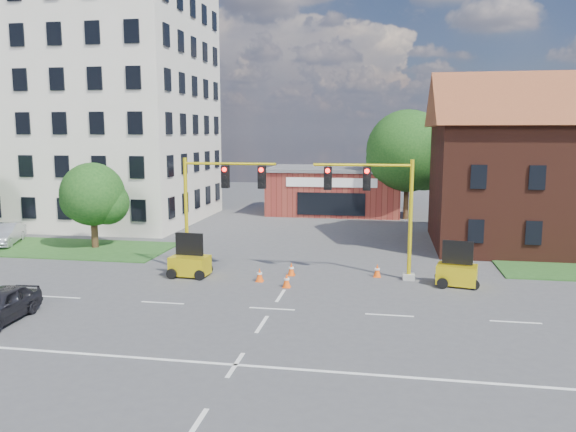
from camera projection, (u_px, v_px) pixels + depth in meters
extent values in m
plane|color=#464649|center=(272.00, 309.00, 24.23)|extent=(120.00, 120.00, 0.00)
cube|color=#204A1B|center=(8.00, 246.00, 37.38)|extent=(22.00, 6.00, 0.08)
cube|color=beige|center=(93.00, 103.00, 47.59)|extent=(18.00, 15.00, 20.00)
cube|color=maroon|center=(335.00, 191.00, 53.16)|extent=(12.00, 8.00, 4.00)
cube|color=#5B5B5D|center=(335.00, 169.00, 52.84)|extent=(12.40, 8.40, 0.30)
cube|color=white|center=(331.00, 183.00, 49.04)|extent=(8.00, 0.10, 0.80)
cube|color=black|center=(331.00, 204.00, 49.32)|extent=(6.00, 0.10, 2.00)
cylinder|color=#3B2515|center=(406.00, 195.00, 49.11)|extent=(0.44, 0.44, 4.22)
sphere|color=#143E13|center=(408.00, 151.00, 48.55)|extent=(7.12, 7.12, 7.12)
sphere|color=#143E13|center=(424.00, 162.00, 48.74)|extent=(4.99, 4.99, 4.99)
cylinder|color=#3B2515|center=(94.00, 229.00, 36.66)|extent=(0.44, 0.44, 2.54)
sphere|color=#143E13|center=(93.00, 194.00, 36.32)|extent=(4.10, 4.10, 4.10)
sphere|color=#143E13|center=(107.00, 203.00, 36.55)|extent=(2.87, 2.87, 2.87)
cube|color=gray|center=(188.00, 267.00, 31.08)|extent=(0.60, 0.60, 0.30)
cylinder|color=yellow|center=(186.00, 215.00, 30.64)|extent=(0.20, 0.20, 6.20)
cylinder|color=yellow|center=(230.00, 164.00, 29.80)|extent=(5.00, 0.14, 0.14)
cube|color=black|center=(225.00, 177.00, 29.95)|extent=(0.40, 0.32, 1.20)
cube|color=black|center=(262.00, 177.00, 29.61)|extent=(0.40, 0.32, 1.20)
sphere|color=#FF0C07|center=(224.00, 169.00, 29.71)|extent=(0.24, 0.24, 0.24)
cube|color=gray|center=(409.00, 277.00, 29.03)|extent=(0.60, 0.60, 0.30)
cylinder|color=yellow|center=(410.00, 220.00, 28.60)|extent=(0.20, 0.20, 6.20)
cylinder|color=yellow|center=(362.00, 165.00, 28.61)|extent=(5.00, 0.14, 0.14)
cube|color=black|center=(367.00, 179.00, 28.67)|extent=(0.40, 0.32, 1.20)
cube|color=black|center=(328.00, 178.00, 29.01)|extent=(0.40, 0.32, 1.20)
sphere|color=#FF0C07|center=(367.00, 171.00, 28.43)|extent=(0.24, 0.24, 0.24)
cube|color=yellow|center=(190.00, 265.00, 29.61)|extent=(2.05, 1.45, 0.98)
cube|color=black|center=(189.00, 244.00, 29.44)|extent=(1.53, 0.24, 1.20)
cube|color=yellow|center=(457.00, 274.00, 27.80)|extent=(2.12, 1.63, 0.95)
cube|color=black|center=(458.00, 252.00, 27.63)|extent=(1.47, 0.43, 1.16)
cube|color=#FF540D|center=(260.00, 281.00, 28.68)|extent=(0.38, 0.38, 0.04)
cone|color=#FF540D|center=(260.00, 275.00, 28.63)|extent=(0.40, 0.40, 0.70)
cylinder|color=white|center=(260.00, 273.00, 28.62)|extent=(0.27, 0.27, 0.09)
cube|color=#FF540D|center=(291.00, 275.00, 29.87)|extent=(0.38, 0.38, 0.04)
cone|color=#FF540D|center=(291.00, 269.00, 29.82)|extent=(0.40, 0.40, 0.70)
cylinder|color=white|center=(291.00, 268.00, 29.81)|extent=(0.27, 0.27, 0.09)
cube|color=#FF540D|center=(287.00, 287.00, 27.59)|extent=(0.38, 0.38, 0.04)
cone|color=#FF540D|center=(287.00, 280.00, 27.54)|extent=(0.40, 0.40, 0.70)
cylinder|color=white|center=(287.00, 279.00, 27.53)|extent=(0.27, 0.27, 0.09)
cube|color=#FF540D|center=(377.00, 277.00, 29.57)|extent=(0.38, 0.38, 0.04)
cone|color=#FF540D|center=(377.00, 270.00, 29.52)|extent=(0.40, 0.40, 0.70)
cylinder|color=white|center=(377.00, 269.00, 29.51)|extent=(0.27, 0.27, 0.09)
imported|color=silver|center=(517.00, 239.00, 36.65)|extent=(4.97, 2.58, 1.34)
imported|color=#9FA2A6|center=(5.00, 234.00, 37.90)|extent=(2.92, 4.65, 1.45)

